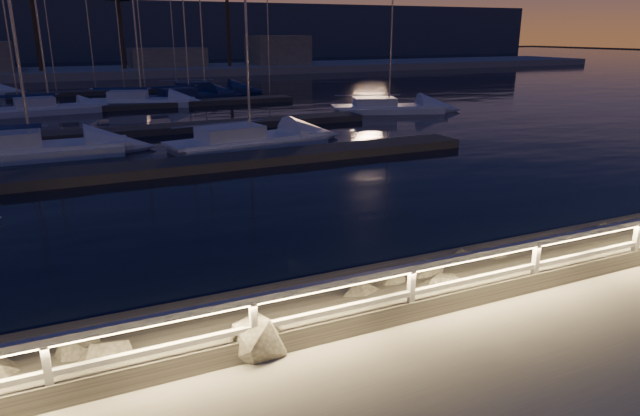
{
  "coord_description": "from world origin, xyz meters",
  "views": [
    {
      "loc": [
        -7.5,
        -7.82,
        5.04
      ],
      "look_at": [
        -1.95,
        4.0,
        0.99
      ],
      "focal_mm": 32.0,
      "sensor_mm": 36.0,
      "label": 1
    }
  ],
  "objects_px": {
    "sailboat_l": "(187,96)",
    "guard_rail": "(495,262)",
    "sailboat_n": "(139,101)",
    "sailboat_h": "(386,107)",
    "sailboat_c": "(246,140)",
    "sailboat_k": "(203,90)",
    "sailboat_i": "(47,108)",
    "sailboat_f": "(26,149)"
  },
  "relations": [
    {
      "from": "guard_rail",
      "to": "sailboat_n",
      "type": "relative_size",
      "value": 3.25
    },
    {
      "from": "sailboat_c",
      "to": "sailboat_l",
      "type": "xyz_separation_m",
      "value": [
        1.97,
        22.24,
        -0.04
      ]
    },
    {
      "from": "sailboat_c",
      "to": "guard_rail",
      "type": "bearing_deg",
      "value": -103.17
    },
    {
      "from": "guard_rail",
      "to": "sailboat_l",
      "type": "distance_m",
      "value": 41.81
    },
    {
      "from": "guard_rail",
      "to": "sailboat_i",
      "type": "height_order",
      "value": "sailboat_i"
    },
    {
      "from": "sailboat_l",
      "to": "guard_rail",
      "type": "bearing_deg",
      "value": -106.82
    },
    {
      "from": "sailboat_k",
      "to": "sailboat_n",
      "type": "xyz_separation_m",
      "value": [
        -6.64,
        -6.42,
        0.0
      ]
    },
    {
      "from": "sailboat_n",
      "to": "sailboat_h",
      "type": "bearing_deg",
      "value": -17.97
    },
    {
      "from": "sailboat_k",
      "to": "sailboat_f",
      "type": "bearing_deg",
      "value": -114.89
    },
    {
      "from": "sailboat_i",
      "to": "sailboat_n",
      "type": "distance_m",
      "value": 6.8
    },
    {
      "from": "sailboat_n",
      "to": "guard_rail",
      "type": "bearing_deg",
      "value": -70.58
    },
    {
      "from": "sailboat_h",
      "to": "sailboat_i",
      "type": "height_order",
      "value": "sailboat_h"
    },
    {
      "from": "sailboat_c",
      "to": "sailboat_k",
      "type": "distance_m",
      "value": 26.45
    },
    {
      "from": "sailboat_f",
      "to": "sailboat_k",
      "type": "height_order",
      "value": "sailboat_f"
    },
    {
      "from": "guard_rail",
      "to": "sailboat_i",
      "type": "bearing_deg",
      "value": 101.61
    },
    {
      "from": "sailboat_f",
      "to": "sailboat_h",
      "type": "height_order",
      "value": "sailboat_f"
    },
    {
      "from": "sailboat_n",
      "to": "sailboat_i",
      "type": "bearing_deg",
      "value": -148.01
    },
    {
      "from": "sailboat_h",
      "to": "sailboat_k",
      "type": "distance_m",
      "value": 19.89
    },
    {
      "from": "sailboat_f",
      "to": "sailboat_k",
      "type": "distance_m",
      "value": 28.07
    },
    {
      "from": "guard_rail",
      "to": "sailboat_n",
      "type": "distance_m",
      "value": 39.15
    },
    {
      "from": "guard_rail",
      "to": "sailboat_n",
      "type": "bearing_deg",
      "value": 91.61
    },
    {
      "from": "sailboat_h",
      "to": "sailboat_l",
      "type": "distance_m",
      "value": 17.91
    },
    {
      "from": "sailboat_i",
      "to": "sailboat_l",
      "type": "xyz_separation_m",
      "value": [
        10.93,
        4.22,
        -0.04
      ]
    },
    {
      "from": "sailboat_f",
      "to": "sailboat_c",
      "type": "bearing_deg",
      "value": -10.09
    },
    {
      "from": "sailboat_f",
      "to": "sailboat_n",
      "type": "xyz_separation_m",
      "value": [
        7.62,
        17.76,
        -0.02
      ]
    },
    {
      "from": "guard_rail",
      "to": "sailboat_l",
      "type": "height_order",
      "value": "sailboat_l"
    },
    {
      "from": "sailboat_h",
      "to": "sailboat_c",
      "type": "bearing_deg",
      "value": -128.63
    },
    {
      "from": "sailboat_c",
      "to": "sailboat_l",
      "type": "bearing_deg",
      "value": 75.48
    },
    {
      "from": "sailboat_h",
      "to": "sailboat_i",
      "type": "xyz_separation_m",
      "value": [
        -22.27,
        9.64,
        0.03
      ]
    },
    {
      "from": "sailboat_i",
      "to": "sailboat_c",
      "type": "bearing_deg",
      "value": -69.85
    },
    {
      "from": "sailboat_i",
      "to": "sailboat_n",
      "type": "bearing_deg",
      "value": 7.9
    },
    {
      "from": "sailboat_f",
      "to": "sailboat_k",
      "type": "xyz_separation_m",
      "value": [
        14.26,
        24.17,
        -0.03
      ]
    },
    {
      "from": "sailboat_f",
      "to": "sailboat_i",
      "type": "xyz_separation_m",
      "value": [
        1.02,
        16.09,
        -0.03
      ]
    },
    {
      "from": "guard_rail",
      "to": "sailboat_c",
      "type": "bearing_deg",
      "value": 86.29
    },
    {
      "from": "sailboat_h",
      "to": "sailboat_l",
      "type": "height_order",
      "value": "sailboat_h"
    },
    {
      "from": "sailboat_f",
      "to": "sailboat_k",
      "type": "bearing_deg",
      "value": 60.3
    },
    {
      "from": "guard_rail",
      "to": "sailboat_c",
      "type": "xyz_separation_m",
      "value": [
        1.26,
        19.44,
        -0.93
      ]
    },
    {
      "from": "sailboat_i",
      "to": "sailboat_l",
      "type": "distance_m",
      "value": 11.71
    },
    {
      "from": "sailboat_c",
      "to": "sailboat_i",
      "type": "height_order",
      "value": "sailboat_c"
    },
    {
      "from": "sailboat_k",
      "to": "sailboat_i",
      "type": "bearing_deg",
      "value": -142.95
    },
    {
      "from": "sailboat_c",
      "to": "sailboat_n",
      "type": "relative_size",
      "value": 1.06
    },
    {
      "from": "sailboat_h",
      "to": "sailboat_n",
      "type": "height_order",
      "value": "sailboat_h"
    }
  ]
}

